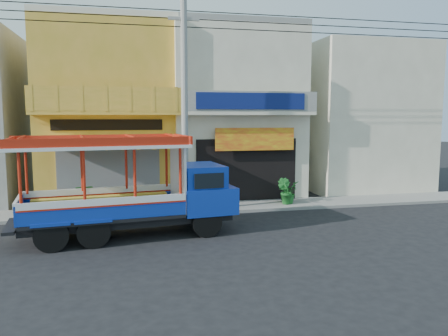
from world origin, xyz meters
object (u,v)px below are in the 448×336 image
utility_pole (188,87)px  green_sign (85,202)px  potted_plant_a (288,192)px  potted_plant_b (285,191)px  songthaew_truck (144,188)px  potted_plant_c (286,192)px

utility_pole → green_sign: bearing=170.5°
potted_plant_a → potted_plant_b: (-0.19, -0.11, 0.08)m
utility_pole → green_sign: 6.11m
green_sign → potted_plant_b: bearing=-1.2°
utility_pole → songthaew_truck: (-1.89, -2.81, -3.45)m
potted_plant_b → green_sign: bearing=38.1°
potted_plant_a → potted_plant_b: size_ratio=0.85×
songthaew_truck → potted_plant_b: size_ratio=6.48×
potted_plant_c → potted_plant_a: bearing=-2.7°
potted_plant_c → green_sign: bearing=-86.1°
utility_pole → potted_plant_b: size_ratio=24.95×
green_sign → potted_plant_c: 8.56m
songthaew_truck → potted_plant_b: bearing=28.4°
utility_pole → green_sign: (-4.09, 0.68, -4.49)m
songthaew_truck → green_sign: size_ratio=7.22×
utility_pole → potted_plant_a: utility_pole is taller
potted_plant_a → potted_plant_c: 0.37m
songthaew_truck → utility_pole: bearing=56.1°
potted_plant_a → utility_pole: bearing=144.8°
utility_pole → potted_plant_c: size_ratio=31.24×
green_sign → potted_plant_a: size_ratio=1.05×
utility_pole → songthaew_truck: utility_pole is taller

